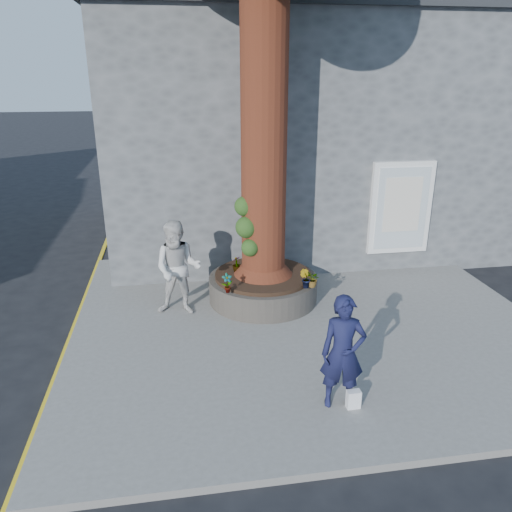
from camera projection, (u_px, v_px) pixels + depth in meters
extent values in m
plane|color=black|center=(238.00, 356.00, 8.84)|extent=(120.00, 120.00, 0.00)
cube|color=slate|center=(306.00, 321.00, 9.96)|extent=(9.00, 8.00, 0.12)
cube|color=yellow|center=(69.00, 341.00, 9.31)|extent=(0.10, 30.00, 0.01)
cube|color=#505355|center=(290.00, 133.00, 14.82)|extent=(10.00, 8.00, 6.00)
cube|color=black|center=(292.00, 16.00, 13.73)|extent=(10.30, 8.30, 0.30)
cube|color=white|center=(401.00, 208.00, 11.79)|extent=(1.50, 0.12, 2.20)
cube|color=silver|center=(402.00, 209.00, 11.73)|extent=(1.25, 0.04, 1.95)
cube|color=silver|center=(403.00, 205.00, 11.68)|extent=(0.90, 0.02, 1.30)
cylinder|color=black|center=(263.00, 288.00, 10.67)|extent=(2.30, 2.30, 0.52)
cylinder|color=black|center=(263.00, 275.00, 10.57)|extent=(2.04, 2.04, 0.08)
cylinder|color=#4F2313|center=(264.00, 87.00, 9.25)|extent=(0.90, 0.90, 7.50)
cone|color=#4F2313|center=(263.00, 258.00, 10.43)|extent=(1.24, 1.24, 0.70)
sphere|color=#214316|center=(246.00, 227.00, 9.93)|extent=(0.44, 0.44, 0.44)
sphere|color=#214316|center=(250.00, 248.00, 9.98)|extent=(0.36, 0.36, 0.36)
sphere|color=#214316|center=(244.00, 206.00, 9.90)|extent=(0.40, 0.40, 0.40)
imported|color=#141638|center=(343.00, 353.00, 7.07)|extent=(0.70, 0.54, 1.73)
imported|color=silver|center=(178.00, 268.00, 9.84)|extent=(1.07, 0.91, 1.93)
cube|color=white|center=(353.00, 399.00, 7.25)|extent=(0.20, 0.12, 0.28)
imported|color=gray|center=(227.00, 283.00, 9.57)|extent=(0.23, 0.18, 0.39)
imported|color=gray|center=(305.00, 279.00, 9.81)|extent=(0.28, 0.28, 0.37)
imported|color=gray|center=(237.00, 264.00, 10.59)|extent=(0.27, 0.27, 0.35)
imported|color=gray|center=(313.00, 279.00, 9.84)|extent=(0.36, 0.38, 0.33)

